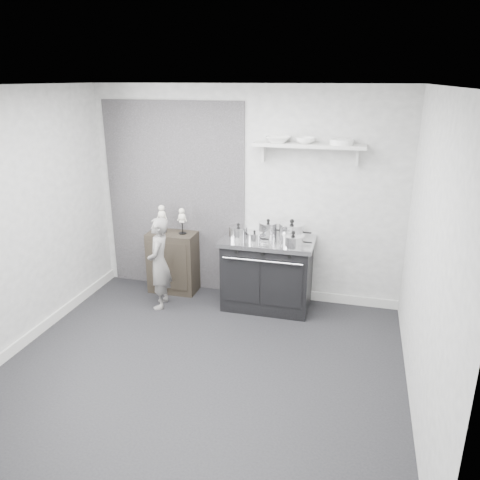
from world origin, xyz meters
name	(u,v)px	position (x,y,z in m)	size (l,w,h in m)	color
ground	(201,366)	(0.00, 0.00, 0.00)	(4.00, 4.00, 0.00)	black
room_shell	(192,205)	(-0.09, 0.15, 1.64)	(4.02, 3.62, 2.71)	#9E9E9C
wall_shelf	(309,146)	(0.80, 1.68, 2.01)	(1.30, 0.26, 0.24)	silver
stove	(267,273)	(0.38, 1.48, 0.45)	(1.12, 0.70, 0.90)	black
side_cabinet	(173,262)	(-0.94, 1.61, 0.41)	(0.64, 0.37, 0.83)	black
child	(159,263)	(-0.92, 1.13, 0.58)	(0.43, 0.28, 1.17)	slate
pot_front_left	(238,233)	(0.03, 1.39, 0.98)	(0.32, 0.23, 0.20)	silver
pot_back_left	(268,229)	(0.35, 1.61, 0.99)	(0.32, 0.24, 0.21)	silver
pot_back_right	(292,231)	(0.65, 1.57, 1.00)	(0.40, 0.31, 0.25)	silver
pot_front_right	(293,240)	(0.71, 1.29, 0.97)	(0.36, 0.27, 0.19)	silver
pot_front_center	(255,237)	(0.25, 1.31, 0.96)	(0.26, 0.17, 0.15)	silver
skeleton_full	(162,217)	(-1.07, 1.61, 1.04)	(0.12, 0.08, 0.42)	silver
skeleton_torso	(182,219)	(-0.79, 1.61, 1.03)	(0.11, 0.07, 0.40)	silver
bowl_large	(278,139)	(0.43, 1.67, 2.08)	(0.29, 0.29, 0.07)	white
bowl_small	(305,140)	(0.75, 1.67, 2.08)	(0.23, 0.23, 0.07)	white
plate_stack	(342,142)	(1.17, 1.67, 2.07)	(0.27, 0.27, 0.06)	white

